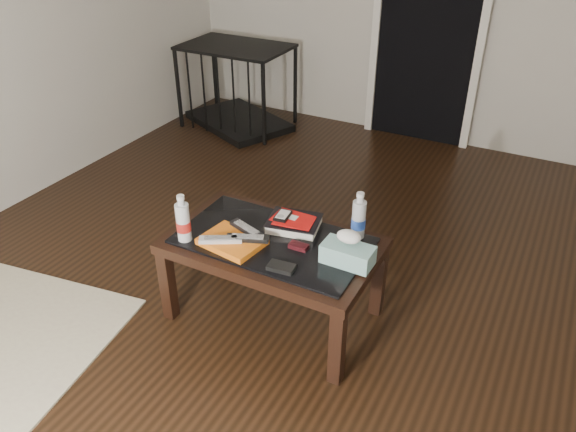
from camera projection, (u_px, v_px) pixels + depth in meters
name	position (u px, v px, depth m)	size (l,w,h in m)	color
ground	(348.00, 322.00, 2.85)	(5.00, 5.00, 0.00)	black
doorway	(430.00, 14.00, 4.34)	(0.90, 0.08, 2.07)	black
coffee_table	(273.00, 250.00, 2.71)	(1.00, 0.60, 0.46)	black
pet_crate	(238.00, 100.00, 4.99)	(1.07, 0.92, 0.71)	black
magazines	(232.00, 241.00, 2.63)	(0.28, 0.21, 0.03)	orange
remote_silver	(221.00, 239.00, 2.60)	(0.20, 0.05, 0.02)	silver
remote_black_front	(248.00, 238.00, 2.61)	(0.20, 0.05, 0.02)	black
remote_black_back	(246.00, 229.00, 2.68)	(0.20, 0.05, 0.02)	black
textbook	(294.00, 223.00, 2.75)	(0.25, 0.20, 0.05)	black
dvd_mailers	(292.00, 218.00, 2.75)	(0.19, 0.14, 0.01)	red
ipod	(283.00, 215.00, 2.74)	(0.06, 0.10, 0.02)	black
flip_phone	(299.00, 246.00, 2.60)	(0.09, 0.05, 0.02)	black
wallet	(281.00, 267.00, 2.47)	(0.12, 0.07, 0.02)	black
water_bottle_left	(183.00, 218.00, 2.61)	(0.07, 0.07, 0.24)	silver
water_bottle_right	(359.00, 215.00, 2.63)	(0.07, 0.07, 0.24)	silver
tissue_box	(348.00, 254.00, 2.49)	(0.23, 0.12, 0.09)	teal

